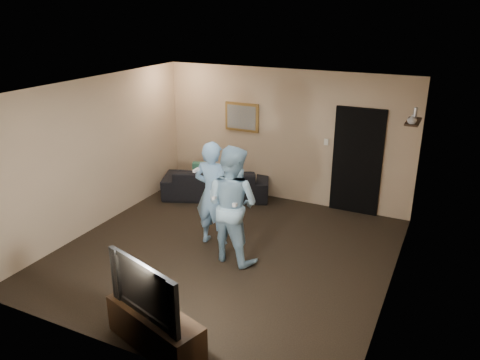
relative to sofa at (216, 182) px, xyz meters
The scene contains 19 objects.
ground 2.38m from the sofa, 57.95° to the right, with size 5.00×5.00×0.00m, color black.
ceiling 3.29m from the sofa, 57.95° to the right, with size 5.00×5.00×0.04m, color silver.
wall_back 1.67m from the sofa, 21.87° to the left, with size 5.00×0.04×2.60m, color tan.
wall_front 4.77m from the sofa, 74.46° to the right, with size 5.00×0.04×2.60m, color tan.
wall_left 2.56m from the sofa, 122.02° to the right, with size 0.04×5.00×2.60m, color tan.
wall_right 4.36m from the sofa, 28.04° to the right, with size 0.04×5.00×2.60m, color tan.
sofa is the anchor object (origin of this frame).
throw_pillow 0.35m from the sofa, behind, with size 0.41×0.13×0.41m, color #1B533F.
painting_frame 1.42m from the sofa, 53.67° to the left, with size 0.72×0.05×0.57m, color olive.
painting_canvas 1.41m from the sofa, 52.07° to the left, with size 0.62×0.01×0.47m, color slate.
doorway 2.83m from the sofa, ahead, with size 0.90×0.06×2.00m, color black.
light_switch 2.37m from the sofa, 12.80° to the left, with size 0.08×0.02×0.12m, color silver.
wall_shelf 4.01m from the sofa, ahead, with size 0.20×0.60×0.03m, color black.
shelf_vase 4.07m from the sofa, ahead, with size 0.14×0.14×0.15m, color #A6A6AA.
shelf_figurine 4.05m from the sofa, ahead, with size 0.06×0.06×0.18m, color silver.
tv_console 4.56m from the sofa, 70.23° to the right, with size 1.30×0.42×0.46m, color black.
television 4.59m from the sofa, 70.23° to the right, with size 1.15×0.15×0.66m, color black.
wii_player_left 2.08m from the sofa, 62.81° to the right, with size 0.63×0.50×1.74m.
wii_player_right 2.60m from the sofa, 55.87° to the right, with size 0.99×0.84×1.81m.
Camera 1 is at (3.06, -5.82, 3.69)m, focal length 35.00 mm.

